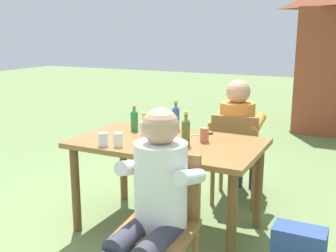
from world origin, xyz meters
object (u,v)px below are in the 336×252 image
bottle_amber (157,136)px  cup_white (118,140)px  chair_far_right (236,154)px  person_in_white_shirt (155,198)px  bottle_blue (176,117)px  cup_glass (103,140)px  person_in_plaid_shirt (239,134)px  bottle_green (134,120)px  cup_terracotta (204,135)px  chair_near_right (162,216)px  bottle_clear (144,131)px  bottle_olive (186,131)px  table_knife (201,134)px  dining_table (168,153)px

bottle_amber → cup_white: size_ratio=2.42×
chair_far_right → bottle_amber: bearing=-105.3°
person_in_white_shirt → bottle_blue: bearing=109.6°
chair_far_right → cup_glass: bearing=-122.8°
bottle_blue → bottle_amber: bottle_blue is taller
cup_glass → person_in_plaid_shirt: bearing=59.9°
bottle_green → cup_glass: (0.04, -0.53, -0.05)m
chair_far_right → bottle_green: size_ratio=3.79×
person_in_white_shirt → cup_white: size_ratio=11.01×
chair_far_right → person_in_white_shirt: person_in_white_shirt is taller
person_in_plaid_shirt → chair_far_right: bearing=-85.1°
bottle_amber → cup_terracotta: (0.22, 0.39, -0.05)m
person_in_plaid_shirt → bottle_green: person_in_plaid_shirt is taller
bottle_blue → chair_far_right: bearing=41.0°
person_in_plaid_shirt → bottle_amber: bearing=-103.4°
person_in_plaid_shirt → cup_white: person_in_plaid_shirt is taller
chair_near_right → cup_terracotta: 0.89m
chair_near_right → person_in_white_shirt: person_in_white_shirt is taller
person_in_white_shirt → cup_glass: person_in_white_shirt is taller
cup_terracotta → cup_glass: bearing=-145.1°
bottle_clear → bottle_blue: size_ratio=0.94×
bottle_olive → table_knife: (-0.02, 0.36, -0.11)m
person_in_plaid_shirt → cup_glass: size_ratio=11.26×
person_in_white_shirt → bottle_clear: 0.83m
bottle_olive → cup_terracotta: size_ratio=2.31×
chair_far_right → bottle_clear: bottle_clear is taller
bottle_olive → cup_terracotta: bearing=60.9°
person_in_plaid_shirt → bottle_blue: person_in_plaid_shirt is taller
bottle_blue → cup_glass: 0.77m
cup_white → chair_near_right: bearing=-35.9°
chair_near_right → table_knife: size_ratio=4.50×
person_in_plaid_shirt → cup_terracotta: size_ratio=10.28×
chair_far_right → bottle_clear: size_ratio=3.50×
person_in_plaid_shirt → bottle_olive: size_ratio=4.45×
cup_white → table_knife: 0.75m
bottle_amber → cup_glass: size_ratio=2.47×
bottle_green → cup_terracotta: size_ratio=2.00×
chair_far_right → dining_table: bearing=-114.6°
chair_near_right → person_in_plaid_shirt: person_in_plaid_shirt is taller
bottle_olive → cup_terracotta: bottle_olive is taller
cup_glass → table_knife: 0.84m
bottle_blue → bottle_green: bearing=-148.5°
person_in_plaid_shirt → bottle_blue: size_ratio=4.45×
dining_table → bottle_clear: (-0.12, -0.18, 0.21)m
bottle_clear → chair_far_right: bearing=63.8°
chair_far_right → person_in_white_shirt: (-0.01, -1.59, 0.17)m
cup_white → bottle_green: bearing=106.8°
chair_near_right → cup_white: size_ratio=8.12×
cup_white → cup_glass: bearing=-160.0°
bottle_clear → person_in_plaid_shirt: bearing=66.7°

